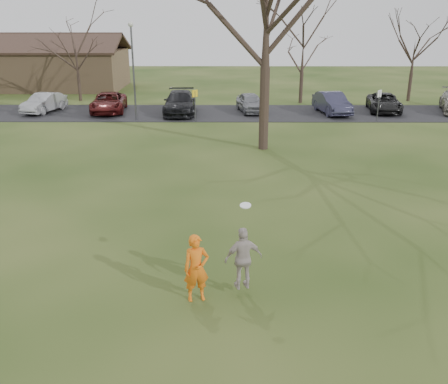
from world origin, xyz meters
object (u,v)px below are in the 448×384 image
at_px(car_2, 109,102).
at_px(car_3, 180,103).
at_px(car_1, 44,103).
at_px(car_4, 250,103).
at_px(car_5, 332,103).
at_px(building, 17,67).
at_px(player_defender, 196,268).
at_px(catching_play, 243,258).
at_px(big_tree, 267,7).
at_px(car_6, 384,103).
at_px(lamp_post, 133,59).

distance_m(car_2, car_3, 5.22).
relative_size(car_1, car_4, 1.03).
xyz_separation_m(car_5, building, (-27.55, 13.23, 1.16)).
height_order(player_defender, catching_play, catching_play).
height_order(car_5, catching_play, catching_play).
xyz_separation_m(car_3, car_5, (10.79, 0.10, -0.03)).
height_order(car_1, big_tree, big_tree).
relative_size(building, big_tree, 1.47).
distance_m(player_defender, car_6, 27.98).
relative_size(car_3, building, 0.26).
relative_size(player_defender, lamp_post, 0.27).
relative_size(car_1, car_6, 0.87).
bearing_deg(car_4, car_1, 170.38).
bearing_deg(player_defender, car_1, 101.77).
xyz_separation_m(player_defender, lamp_post, (-5.35, 22.19, 3.11)).
xyz_separation_m(building, lamp_post, (14.00, -15.50, 2.04)).
xyz_separation_m(car_1, lamp_post, (7.09, -2.66, 3.26)).
relative_size(car_6, catching_play, 2.09).
distance_m(car_4, car_5, 5.78).
relative_size(car_3, catching_play, 2.39).
bearing_deg(car_4, car_6, -8.73).
bearing_deg(catching_play, car_1, 118.87).
distance_m(player_defender, car_5, 25.80).
bearing_deg(big_tree, catching_play, -95.93).
xyz_separation_m(car_3, lamp_post, (-2.75, -2.17, 3.16)).
height_order(car_2, car_3, car_3).
xyz_separation_m(player_defender, car_2, (-7.79, 24.92, -0.13)).
xyz_separation_m(car_3, big_tree, (5.25, -9.67, 6.19)).
relative_size(player_defender, car_5, 0.38).
distance_m(catching_play, building, 42.73).
xyz_separation_m(car_4, building, (-21.79, 12.71, 1.22)).
bearing_deg(car_5, catching_play, -114.99).
bearing_deg(car_3, car_4, 5.10).
bearing_deg(player_defender, building, 102.36).
bearing_deg(player_defender, car_3, 81.27).
distance_m(car_4, car_6, 9.69).
bearing_deg(car_2, car_5, -7.60).
bearing_deg(big_tree, car_2, 135.57).
height_order(car_5, lamp_post, lamp_post).
bearing_deg(big_tree, building, 133.73).
height_order(car_2, car_5, car_5).
height_order(player_defender, car_6, player_defender).
distance_m(car_6, big_tree, 15.51).
height_order(car_1, lamp_post, lamp_post).
bearing_deg(building, car_2, -47.83).
bearing_deg(car_1, catching_play, -46.94).
xyz_separation_m(car_1, big_tree, (15.09, -10.16, 6.29)).
distance_m(player_defender, car_2, 26.11).
height_order(car_1, car_4, car_4).
relative_size(car_2, big_tree, 0.35).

